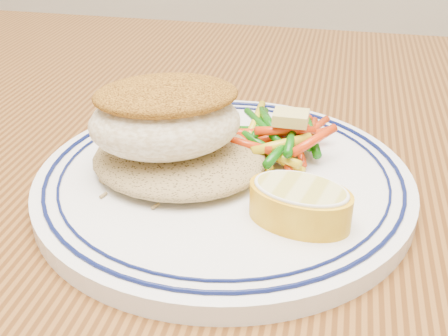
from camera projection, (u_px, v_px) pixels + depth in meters
dining_table at (263, 280)px, 0.49m from camera, size 1.50×0.90×0.75m
plate at (224, 180)px, 0.43m from camera, size 0.29×0.29×0.02m
rice_pilaf at (179, 155)px, 0.43m from camera, size 0.13×0.12×0.03m
fish_fillet at (165, 116)px, 0.41m from camera, size 0.13×0.11×0.06m
vegetable_pile at (276, 139)px, 0.45m from camera, size 0.10×0.11×0.03m
butter_pat at (291, 118)px, 0.44m from camera, size 0.03×0.02×0.01m
lemon_wedge at (300, 202)px, 0.37m from camera, size 0.08×0.08×0.03m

